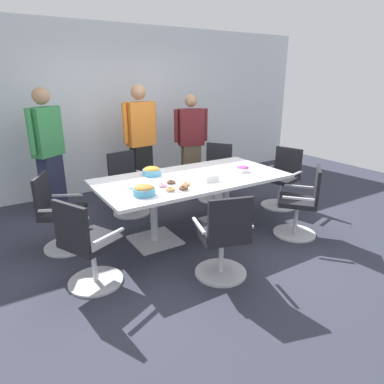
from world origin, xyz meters
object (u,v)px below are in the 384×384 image
(office_chair_5, at_px, (224,241))
(plate_stack, at_px, (135,185))
(conference_table, at_px, (192,186))
(person_standing_0, at_px, (48,150))
(snack_bowl_chips_orange, at_px, (152,171))
(donut_platter, at_px, (175,186))
(snack_bowl_pretzels, at_px, (144,190))
(office_chair_3, at_px, (59,216))
(snack_bowl_candy_mix, at_px, (243,169))
(office_chair_0, at_px, (282,181))
(office_chair_6, at_px, (302,205))
(napkin_pile, at_px, (208,177))
(office_chair_4, at_px, (88,248))
(person_standing_2, at_px, (191,141))
(office_chair_1, at_px, (216,175))
(office_chair_2, at_px, (128,187))
(person_standing_1, at_px, (141,140))

(office_chair_5, height_order, plate_stack, office_chair_5)
(conference_table, relative_size, person_standing_0, 1.32)
(snack_bowl_chips_orange, relative_size, donut_platter, 0.63)
(person_standing_0, height_order, snack_bowl_pretzels, person_standing_0)
(office_chair_3, xyz_separation_m, snack_bowl_candy_mix, (2.27, -0.58, 0.38))
(office_chair_3, relative_size, snack_bowl_pretzels, 3.70)
(plate_stack, bearing_deg, office_chair_5, -67.23)
(office_chair_0, xyz_separation_m, office_chair_6, (-0.58, -0.89, 0.00))
(plate_stack, bearing_deg, napkin_pile, -15.67)
(office_chair_4, distance_m, snack_bowl_candy_mix, 2.27)
(conference_table, distance_m, office_chair_6, 1.41)
(office_chair_5, relative_size, person_standing_2, 0.54)
(person_standing_0, distance_m, snack_bowl_pretzels, 2.08)
(office_chair_5, bearing_deg, snack_bowl_chips_orange, 110.06)
(office_chair_6, bearing_deg, donut_platter, 118.90)
(person_standing_2, relative_size, napkin_pile, 8.66)
(office_chair_4, bearing_deg, snack_bowl_candy_mix, 74.30)
(person_standing_0, bearing_deg, office_chair_1, 125.85)
(person_standing_2, bearing_deg, donut_platter, 68.81)
(office_chair_0, distance_m, snack_bowl_candy_mix, 1.08)
(conference_table, xyz_separation_m, snack_bowl_chips_orange, (-0.40, 0.35, 0.18))
(snack_bowl_pretzels, bearing_deg, donut_platter, 5.88)
(office_chair_2, distance_m, napkin_pile, 1.46)
(conference_table, bearing_deg, snack_bowl_candy_mix, -11.50)
(office_chair_4, distance_m, snack_bowl_chips_orange, 1.46)
(office_chair_0, height_order, snack_bowl_candy_mix, office_chair_0)
(person_standing_2, relative_size, plate_stack, 7.30)
(office_chair_5, bearing_deg, office_chair_4, 171.28)
(office_chair_4, bearing_deg, person_standing_0, 151.79)
(conference_table, distance_m, snack_bowl_candy_mix, 0.74)
(office_chair_6, xyz_separation_m, person_standing_1, (-1.10, 2.46, 0.57))
(plate_stack, bearing_deg, person_standing_1, 63.90)
(office_chair_6, bearing_deg, napkin_pile, 108.95)
(office_chair_3, xyz_separation_m, snack_bowl_pretzels, (0.77, -0.74, 0.40))
(office_chair_1, height_order, snack_bowl_chips_orange, office_chair_1)
(donut_platter, bearing_deg, person_standing_1, 77.32)
(office_chair_5, bearing_deg, office_chair_0, 46.32)
(snack_bowl_chips_orange, height_order, napkin_pile, snack_bowl_chips_orange)
(office_chair_6, bearing_deg, office_chair_4, 132.49)
(person_standing_0, bearing_deg, person_standing_1, 142.08)
(office_chair_2, bearing_deg, donut_platter, 81.10)
(office_chair_2, bearing_deg, office_chair_5, 82.75)
(office_chair_1, bearing_deg, snack_bowl_chips_orange, 75.62)
(person_standing_1, relative_size, donut_platter, 4.87)
(snack_bowl_candy_mix, xyz_separation_m, napkin_pile, (-0.61, -0.09, 0.00))
(person_standing_1, distance_m, snack_bowl_chips_orange, 1.36)
(office_chair_1, height_order, office_chair_3, same)
(office_chair_1, relative_size, office_chair_6, 1.00)
(person_standing_1, xyz_separation_m, donut_platter, (-0.43, -1.90, -0.20))
(office_chair_3, bearing_deg, office_chair_4, 31.21)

